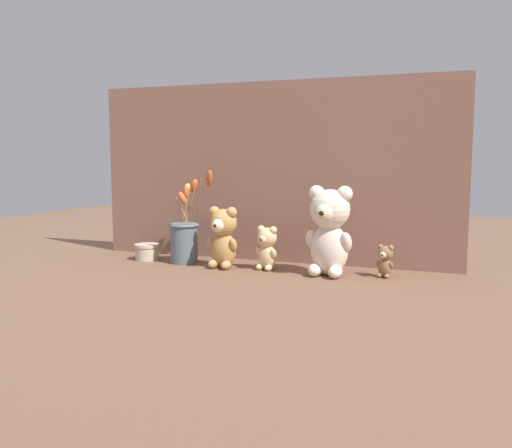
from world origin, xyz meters
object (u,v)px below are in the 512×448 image
teddy_bear_medium (222,236)px  flower_vase (185,237)px  teddy_bear_large (329,229)px  decorative_tin_tall (147,252)px  teddy_bear_tiny (385,260)px  teddy_bear_small (267,247)px

teddy_bear_medium → flower_vase: 0.17m
teddy_bear_large → decorative_tin_tall: 0.69m
teddy_bear_tiny → flower_vase: bearing=179.7°
teddy_bear_medium → teddy_bear_tiny: size_ratio=2.01×
flower_vase → teddy_bear_small: bearing=-3.5°
teddy_bear_small → flower_vase: (-0.31, 0.02, 0.01)m
teddy_bear_medium → teddy_bear_small: bearing=7.4°
teddy_bear_medium → flower_vase: size_ratio=0.63×
teddy_bear_medium → decorative_tin_tall: teddy_bear_medium is taller
teddy_bear_medium → decorative_tin_tall: 0.33m
teddy_bear_large → decorative_tin_tall: (-0.68, 0.04, -0.12)m
flower_vase → teddy_bear_medium: bearing=-13.4°
teddy_bear_small → decorative_tin_tall: bearing=177.5°
teddy_bear_small → decorative_tin_tall: (-0.47, 0.02, -0.05)m
teddy_bear_large → teddy_bear_medium: size_ratio=1.37×
teddy_bear_large → teddy_bear_small: bearing=175.9°
teddy_bear_small → teddy_bear_tiny: bearing=2.3°
teddy_bear_large → teddy_bear_tiny: 0.20m
flower_vase → decorative_tin_tall: 0.17m
teddy_bear_medium → teddy_bear_small: 0.15m
flower_vase → decorative_tin_tall: bearing=179.6°
teddy_bear_large → teddy_bear_small: (-0.21, 0.02, -0.07)m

